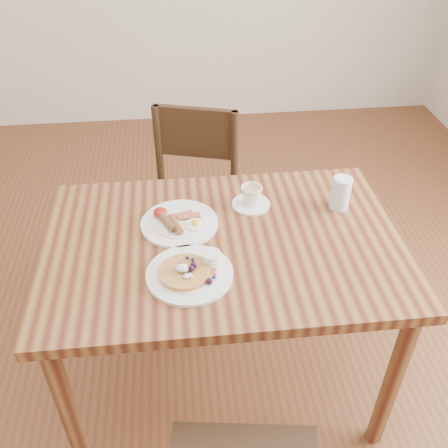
% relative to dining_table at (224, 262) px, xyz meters
% --- Properties ---
extents(ground, '(5.00, 5.00, 0.00)m').
position_rel_dining_table_xyz_m(ground, '(0.00, 0.00, -0.65)').
color(ground, brown).
rests_on(ground, ground).
extents(dining_table, '(1.20, 0.80, 0.75)m').
position_rel_dining_table_xyz_m(dining_table, '(0.00, 0.00, 0.00)').
color(dining_table, brown).
rests_on(dining_table, ground).
extents(chair_far, '(0.52, 0.52, 0.88)m').
position_rel_dining_table_xyz_m(chair_far, '(-0.08, 0.63, -0.16)').
color(chair_far, '#322312').
rests_on(chair_far, ground).
extents(pancake_plate, '(0.27, 0.27, 0.06)m').
position_rel_dining_table_xyz_m(pancake_plate, '(-0.12, -0.15, 0.11)').
color(pancake_plate, white).
rests_on(pancake_plate, dining_table).
extents(breakfast_plate, '(0.27, 0.27, 0.04)m').
position_rel_dining_table_xyz_m(breakfast_plate, '(-0.15, 0.10, 0.11)').
color(breakfast_plate, white).
rests_on(breakfast_plate, dining_table).
extents(teacup_saucer, '(0.14, 0.14, 0.08)m').
position_rel_dining_table_xyz_m(teacup_saucer, '(0.12, 0.19, 0.13)').
color(teacup_saucer, white).
rests_on(teacup_saucer, dining_table).
extents(water_glass, '(0.07, 0.07, 0.12)m').
position_rel_dining_table_xyz_m(water_glass, '(0.44, 0.14, 0.16)').
color(water_glass, silver).
rests_on(water_glass, dining_table).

